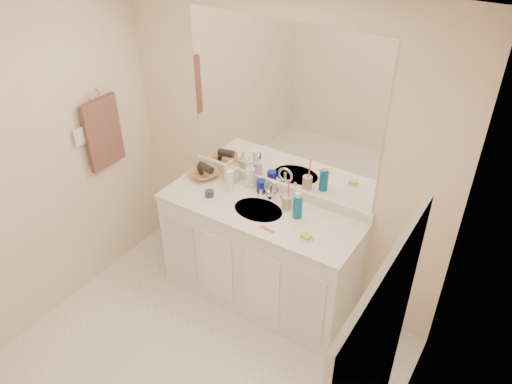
% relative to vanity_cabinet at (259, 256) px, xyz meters
% --- Properties ---
extents(ceiling, '(2.60, 2.60, 0.02)m').
position_rel_vanity_cabinet_xyz_m(ceiling, '(0.00, -1.02, 1.97)').
color(ceiling, white).
rests_on(ceiling, wall_back).
extents(wall_back, '(2.60, 0.02, 2.40)m').
position_rel_vanity_cabinet_xyz_m(wall_back, '(0.00, 0.28, 0.77)').
color(wall_back, '#FDE3C6').
rests_on(wall_back, floor).
extents(wall_left, '(0.02, 2.60, 2.40)m').
position_rel_vanity_cabinet_xyz_m(wall_left, '(-1.30, -1.02, 0.77)').
color(wall_left, '#FDE3C6').
rests_on(wall_left, floor).
extents(wall_right, '(0.02, 2.60, 2.40)m').
position_rel_vanity_cabinet_xyz_m(wall_right, '(1.30, -1.02, 0.77)').
color(wall_right, '#FDE3C6').
rests_on(wall_right, floor).
extents(vanity_cabinet, '(1.50, 0.55, 0.85)m').
position_rel_vanity_cabinet_xyz_m(vanity_cabinet, '(0.00, 0.00, 0.00)').
color(vanity_cabinet, white).
rests_on(vanity_cabinet, floor).
extents(countertop, '(1.52, 0.57, 0.03)m').
position_rel_vanity_cabinet_xyz_m(countertop, '(0.00, 0.00, 0.44)').
color(countertop, white).
rests_on(countertop, vanity_cabinet).
extents(backsplash, '(1.52, 0.03, 0.08)m').
position_rel_vanity_cabinet_xyz_m(backsplash, '(0.00, 0.26, 0.50)').
color(backsplash, white).
rests_on(backsplash, countertop).
extents(sink_basin, '(0.37, 0.37, 0.02)m').
position_rel_vanity_cabinet_xyz_m(sink_basin, '(0.00, -0.02, 0.44)').
color(sink_basin, beige).
rests_on(sink_basin, countertop).
extents(faucet, '(0.02, 0.02, 0.11)m').
position_rel_vanity_cabinet_xyz_m(faucet, '(0.00, 0.16, 0.51)').
color(faucet, silver).
rests_on(faucet, countertop).
extents(mirror, '(1.48, 0.01, 1.20)m').
position_rel_vanity_cabinet_xyz_m(mirror, '(0.00, 0.27, 1.14)').
color(mirror, white).
rests_on(mirror, wall_back).
extents(blue_mug, '(0.10, 0.10, 0.10)m').
position_rel_vanity_cabinet_xyz_m(blue_mug, '(-0.10, 0.19, 0.51)').
color(blue_mug, navy).
rests_on(blue_mug, countertop).
extents(tan_cup, '(0.08, 0.08, 0.10)m').
position_rel_vanity_cabinet_xyz_m(tan_cup, '(0.16, 0.11, 0.51)').
color(tan_cup, tan).
rests_on(tan_cup, countertop).
extents(toothbrush, '(0.02, 0.04, 0.21)m').
position_rel_vanity_cabinet_xyz_m(toothbrush, '(0.17, 0.11, 0.60)').
color(toothbrush, '#F94170').
rests_on(toothbrush, tan_cup).
extents(mouthwash_bottle, '(0.07, 0.07, 0.16)m').
position_rel_vanity_cabinet_xyz_m(mouthwash_bottle, '(0.28, 0.06, 0.54)').
color(mouthwash_bottle, '#0B6188').
rests_on(mouthwash_bottle, countertop).
extents(soap_dish, '(0.10, 0.09, 0.01)m').
position_rel_vanity_cabinet_xyz_m(soap_dish, '(0.44, -0.13, 0.46)').
color(soap_dish, white).
rests_on(soap_dish, countertop).
extents(green_soap, '(0.07, 0.05, 0.02)m').
position_rel_vanity_cabinet_xyz_m(green_soap, '(0.44, -0.13, 0.48)').
color(green_soap, '#AFD534').
rests_on(green_soap, soap_dish).
extents(orange_comb, '(0.12, 0.03, 0.00)m').
position_rel_vanity_cabinet_xyz_m(orange_comb, '(0.18, -0.18, 0.46)').
color(orange_comb, '#E45A18').
rests_on(orange_comb, countertop).
extents(dark_jar, '(0.07, 0.07, 0.05)m').
position_rel_vanity_cabinet_xyz_m(dark_jar, '(-0.40, -0.07, 0.48)').
color(dark_jar, '#313036').
rests_on(dark_jar, countertop).
extents(extra_white_bottle, '(0.06, 0.06, 0.17)m').
position_rel_vanity_cabinet_xyz_m(extra_white_bottle, '(-0.32, 0.08, 0.54)').
color(extra_white_bottle, white).
rests_on(extra_white_bottle, countertop).
extents(soap_bottle_white, '(0.11, 0.11, 0.22)m').
position_rel_vanity_cabinet_xyz_m(soap_bottle_white, '(-0.22, 0.21, 0.57)').
color(soap_bottle_white, white).
rests_on(soap_bottle_white, countertop).
extents(soap_bottle_cream, '(0.10, 0.10, 0.19)m').
position_rel_vanity_cabinet_xyz_m(soap_bottle_cream, '(-0.37, 0.18, 0.55)').
color(soap_bottle_cream, beige).
rests_on(soap_bottle_cream, countertop).
extents(soap_bottle_yellow, '(0.15, 0.15, 0.15)m').
position_rel_vanity_cabinet_xyz_m(soap_bottle_yellow, '(-0.41, 0.21, 0.53)').
color(soap_bottle_yellow, '#F3BB5E').
rests_on(soap_bottle_yellow, countertop).
extents(wicker_basket, '(0.30, 0.30, 0.05)m').
position_rel_vanity_cabinet_xyz_m(wicker_basket, '(-0.60, 0.13, 0.48)').
color(wicker_basket, '#B57B49').
rests_on(wicker_basket, countertop).
extents(hair_dryer, '(0.14, 0.09, 0.06)m').
position_rel_vanity_cabinet_xyz_m(hair_dryer, '(-0.58, 0.13, 0.54)').
color(hair_dryer, black).
rests_on(hair_dryer, wicker_basket).
extents(towel_ring, '(0.01, 0.11, 0.11)m').
position_rel_vanity_cabinet_xyz_m(towel_ring, '(-1.27, -0.25, 1.12)').
color(towel_ring, silver).
rests_on(towel_ring, wall_left).
extents(hand_towel, '(0.04, 0.32, 0.55)m').
position_rel_vanity_cabinet_xyz_m(hand_towel, '(-1.25, -0.25, 0.82)').
color(hand_towel, '#492B27').
rests_on(hand_towel, towel_ring).
extents(switch_plate, '(0.01, 0.08, 0.13)m').
position_rel_vanity_cabinet_xyz_m(switch_plate, '(-1.27, -0.45, 0.88)').
color(switch_plate, white).
rests_on(switch_plate, wall_left).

